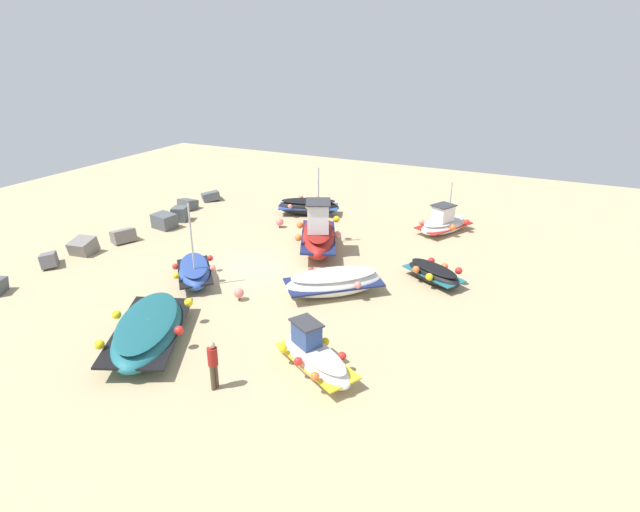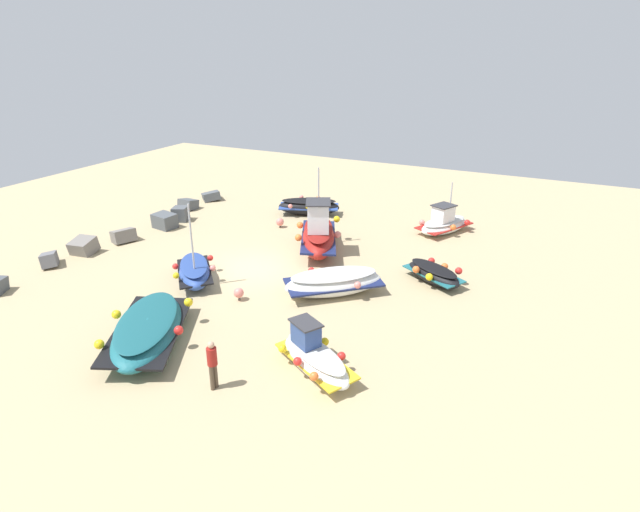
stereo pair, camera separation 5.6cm
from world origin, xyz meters
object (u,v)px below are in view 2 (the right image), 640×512
fishing_boat_4 (194,271)px  mooring_buoy_0 (280,222)px  fishing_boat_0 (434,274)px  person_walking (212,362)px  mooring_buoy_1 (239,293)px  fishing_boat_3 (334,282)px  fishing_boat_5 (314,357)px  fishing_boat_7 (444,223)px  fishing_boat_2 (318,234)px  fishing_boat_6 (309,206)px  fishing_boat_1 (148,330)px

fishing_boat_4 → mooring_buoy_0: (8.17, 0.27, -0.16)m
fishing_boat_0 → person_walking: (-10.82, 4.15, 0.56)m
fishing_boat_4 → mooring_buoy_1: bearing=-145.6°
mooring_buoy_0 → fishing_boat_0: bearing=-108.9°
fishing_boat_3 → mooring_buoy_1: size_ratio=7.72×
fishing_boat_5 → fishing_boat_7: fishing_boat_7 is taller
fishing_boat_3 → fishing_boat_2: bearing=-98.1°
fishing_boat_6 → fishing_boat_3: bearing=100.6°
fishing_boat_0 → fishing_boat_7: bearing=130.5°
fishing_boat_1 → fishing_boat_6: bearing=-21.9°
fishing_boat_2 → person_walking: size_ratio=3.18×
fishing_boat_0 → fishing_boat_5: fishing_boat_5 is taller
fishing_boat_5 → mooring_buoy_1: bearing=-1.7°
fishing_boat_0 → fishing_boat_7: size_ratio=0.83×
fishing_boat_3 → fishing_boat_6: 11.26m
fishing_boat_0 → fishing_boat_2: (1.22, 6.44, 0.48)m
fishing_boat_0 → mooring_buoy_0: size_ratio=5.59×
mooring_buoy_0 → mooring_buoy_1: bearing=-160.4°
fishing_boat_2 → fishing_boat_4: fishing_boat_2 is taller
fishing_boat_0 → fishing_boat_1: size_ratio=0.56×
mooring_buoy_0 → fishing_boat_6: bearing=-8.0°
fishing_boat_3 → person_walking: 7.77m
fishing_boat_1 → mooring_buoy_1: 4.39m
fishing_boat_5 → fishing_boat_7: (15.46, -0.52, 0.00)m
fishing_boat_6 → fishing_boat_2: bearing=99.9°
fishing_boat_4 → person_walking: bearing=-179.4°
fishing_boat_3 → fishing_boat_4: 6.44m
fishing_boat_0 → person_walking: bearing=-80.6°
fishing_boat_1 → fishing_boat_7: size_ratio=1.47×
fishing_boat_1 → fishing_boat_3: (6.59, -4.35, -0.00)m
mooring_buoy_1 → fishing_boat_5: bearing=-121.4°
fishing_boat_1 → fishing_boat_0: bearing=-67.4°
fishing_boat_1 → mooring_buoy_1: bearing=-41.3°
fishing_boat_3 → fishing_boat_5: fishing_boat_5 is taller
fishing_boat_4 → mooring_buoy_1: (-0.69, -2.88, -0.15)m
fishing_boat_0 → fishing_boat_6: bearing=177.0°
fishing_boat_7 → fishing_boat_2: bearing=-16.9°
fishing_boat_0 → fishing_boat_2: fishing_boat_2 is taller
fishing_boat_1 → fishing_boat_7: fishing_boat_7 is taller
person_walking → mooring_buoy_0: bearing=-60.7°
fishing_boat_3 → fishing_boat_6: bearing=-98.9°
fishing_boat_6 → mooring_buoy_0: bearing=59.8°
fishing_boat_2 → fishing_boat_7: size_ratio=1.41×
fishing_boat_4 → fishing_boat_7: size_ratio=1.01×
fishing_boat_1 → fishing_boat_3: fishing_boat_1 is taller
fishing_boat_2 → fishing_boat_5: bearing=-0.1°
person_walking → mooring_buoy_0: person_walking is taller
fishing_boat_7 → mooring_buoy_1: bearing=0.9°
fishing_boat_5 → fishing_boat_7: 15.47m
fishing_boat_0 → fishing_boat_4: (-4.72, 9.80, 0.07)m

